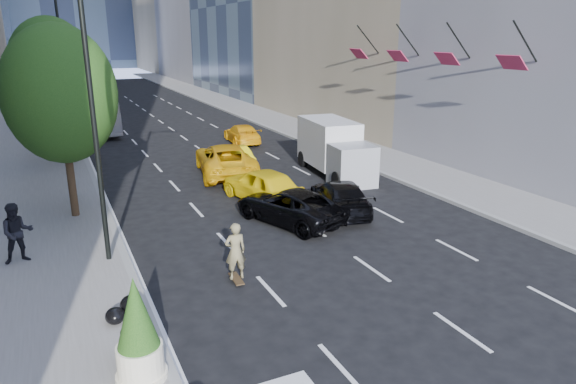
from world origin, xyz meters
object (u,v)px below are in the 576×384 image
box_truck (334,148)px  planter_shrub (138,331)px  skateboarder (236,255)px  city_bus (89,111)px  black_sedan_lincoln (290,206)px  trash_can (138,350)px  black_sedan_mercedes (340,196)px

box_truck → planter_shrub: box_truck is taller
skateboarder → box_truck: bearing=-130.2°
city_bus → planter_shrub: (-1.80, -32.72, -0.24)m
black_sedan_lincoln → box_truck: (5.19, 5.51, 0.76)m
black_sedan_lincoln → box_truck: bearing=-153.7°
trash_can → skateboarder: bearing=43.6°
skateboarder → city_bus: city_bus is taller
black_sedan_lincoln → planter_shrub: planter_shrub is taller
skateboarder → box_truck: size_ratio=0.29×
black_sedan_lincoln → city_bus: city_bus is taller
black_sedan_mercedes → box_truck: (2.77, 5.32, 0.76)m
city_bus → planter_shrub: 32.77m
box_truck → planter_shrub: bearing=-126.7°
city_bus → black_sedan_mercedes: bearing=-77.5°
skateboarder → box_truck: box_truck is taller
trash_can → black_sedan_lincoln: bearing=45.7°
black_sedan_lincoln → city_bus: size_ratio=0.45×
black_sedan_lincoln → trash_can: (-7.10, -7.27, -0.08)m
box_truck → trash_can: 17.76m
city_bus → box_truck: (10.49, -19.58, -0.07)m
trash_can → planter_shrub: (0.00, -0.36, 0.67)m
skateboarder → city_bus: bearing=-84.1°
skateboarder → black_sedan_mercedes: 7.44m
city_bus → trash_can: (-1.80, -32.36, -0.91)m
black_sedan_mercedes → trash_can: (-9.52, -7.46, -0.08)m
skateboarder → black_sedan_lincoln: 5.48m
box_truck → black_sedan_mercedes: bearing=-111.2°
planter_shrub → skateboarder: bearing=46.6°
planter_shrub → box_truck: bearing=46.9°
skateboarder → planter_shrub: bearing=49.4°
box_truck → planter_shrub: (-12.29, -13.15, -0.17)m
black_sedan_lincoln → planter_shrub: size_ratio=2.07×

